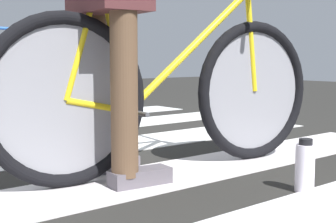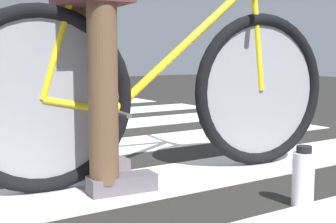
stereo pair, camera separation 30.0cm
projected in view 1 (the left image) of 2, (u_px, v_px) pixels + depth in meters
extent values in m
torus|color=black|center=(66.00, 100.00, 1.89)|extent=(0.72, 0.13, 0.72)
torus|color=black|center=(254.00, 91.00, 2.43)|extent=(0.72, 0.13, 0.72)
cylinder|color=gray|center=(66.00, 100.00, 1.89)|extent=(0.60, 0.07, 0.61)
cylinder|color=gray|center=(254.00, 91.00, 2.43)|extent=(0.60, 0.07, 0.61)
cylinder|color=yellow|center=(192.00, 47.00, 2.19)|extent=(0.70, 0.11, 0.59)
cylinder|color=yellow|center=(115.00, 44.00, 1.98)|extent=(0.16, 0.05, 0.59)
cylinder|color=yellow|center=(98.00, 106.00, 1.97)|extent=(0.29, 0.06, 0.09)
cylinder|color=yellow|center=(84.00, 36.00, 1.90)|extent=(0.19, 0.05, 0.53)
cylinder|color=yellow|center=(251.00, 42.00, 2.39)|extent=(0.09, 0.04, 0.50)
cylinder|color=#4C4C51|center=(128.00, 111.00, 2.04)|extent=(0.06, 0.34, 0.02)
cylinder|color=brown|center=(95.00, 64.00, 2.09)|extent=(0.11, 0.11, 0.90)
cylinder|color=brown|center=(124.00, 65.00, 1.86)|extent=(0.11, 0.11, 0.90)
cube|color=#5A545C|center=(111.00, 165.00, 2.18)|extent=(0.27, 0.13, 0.07)
cube|color=#5A545C|center=(140.00, 177.00, 1.95)|extent=(0.27, 0.13, 0.07)
torus|color=black|center=(24.00, 73.00, 5.46)|extent=(0.72, 0.10, 0.72)
cylinder|color=gray|center=(24.00, 73.00, 5.46)|extent=(0.61, 0.04, 0.61)
cylinder|color=#2756AA|center=(20.00, 51.00, 5.42)|extent=(0.09, 0.03, 0.50)
cylinder|color=black|center=(17.00, 27.00, 5.37)|extent=(0.06, 0.52, 0.03)
cylinder|color=white|center=(305.00, 168.00, 1.85)|extent=(0.08, 0.08, 0.19)
cylinder|color=black|center=(306.00, 142.00, 1.84)|extent=(0.05, 0.05, 0.02)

